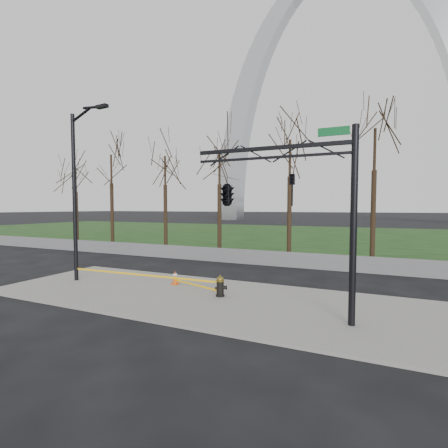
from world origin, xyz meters
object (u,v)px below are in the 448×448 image
at_px(traffic_cone, 175,277).
at_px(traffic_signal_mast, 248,191).
at_px(fire_hydrant, 220,287).
at_px(street_light, 77,184).

bearing_deg(traffic_cone, traffic_signal_mast, -27.16).
bearing_deg(traffic_cone, fire_hydrant, -19.41).
bearing_deg(fire_hydrant, traffic_signal_mast, -58.76).
relative_size(fire_hydrant, traffic_signal_mast, 0.14).
bearing_deg(traffic_signal_mast, fire_hydrant, 140.61).
bearing_deg(street_light, traffic_cone, 19.38).
bearing_deg(street_light, fire_hydrant, 6.51).
distance_m(fire_hydrant, traffic_signal_mast, 4.18).
xyz_separation_m(traffic_cone, traffic_signal_mast, (4.30, -2.21, 3.74)).
height_order(fire_hydrant, traffic_signal_mast, traffic_signal_mast).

